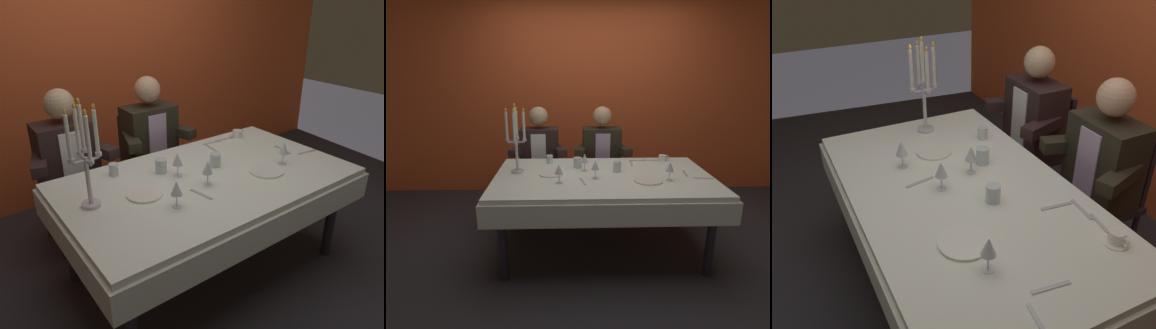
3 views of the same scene
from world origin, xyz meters
TOP-DOWN VIEW (x-y plane):
  - ground_plane at (0.00, 0.00)m, footprint 12.00×12.00m
  - back_wall at (0.00, 1.66)m, footprint 6.00×0.12m
  - dining_table at (0.00, 0.00)m, footprint 1.94×1.14m
  - candelabra at (-0.77, 0.10)m, footprint 0.19×0.19m
  - dinner_plate_0 at (0.36, -0.18)m, footprint 0.24×0.24m
  - dinner_plate_1 at (-0.46, 0.03)m, footprint 0.22×0.22m
  - wine_glass_0 at (-0.38, -0.20)m, footprint 0.07×0.07m
  - wine_glass_1 at (-0.08, -0.09)m, footprint 0.07×0.07m
  - wine_glass_2 at (-0.16, 0.12)m, footprint 0.07×0.07m
  - wine_glass_3 at (0.54, -0.16)m, footprint 0.07×0.07m
  - water_tumbler_0 at (-0.22, 0.23)m, footprint 0.08×0.08m
  - water_tumbler_1 at (-0.49, 0.38)m, footprint 0.06×0.06m
  - water_tumbler_2 at (0.14, 0.09)m, footprint 0.07×0.07m
  - coffee_cup_0 at (0.65, 0.42)m, footprint 0.13×0.12m
  - fork_0 at (-0.19, -0.17)m, footprint 0.05×0.17m
  - fork_1 at (0.39, 0.44)m, footprint 0.17×0.04m
  - spoon_2 at (0.74, 0.01)m, footprint 0.04×0.17m
  - fork_3 at (0.53, 0.45)m, footprint 0.17×0.04m
  - fork_4 at (0.32, 0.35)m, footprint 0.04×0.17m
  - fork_5 at (0.85, -0.13)m, footprint 0.17×0.04m
  - seated_diner_0 at (-0.63, 0.89)m, footprint 0.63×0.48m
  - seated_diner_1 at (0.07, 0.89)m, footprint 0.63×0.48m

SIDE VIEW (x-z plane):
  - ground_plane at x=0.00m, z-range 0.00..0.00m
  - dining_table at x=0.00m, z-range 0.25..0.99m
  - seated_diner_0 at x=-0.63m, z-range 0.12..1.36m
  - seated_diner_1 at x=0.07m, z-range 0.12..1.36m
  - fork_0 at x=-0.19m, z-range 0.74..0.75m
  - fork_1 at x=0.39m, z-range 0.74..0.75m
  - spoon_2 at x=0.74m, z-range 0.74..0.75m
  - fork_3 at x=0.53m, z-range 0.74..0.75m
  - fork_4 at x=0.32m, z-range 0.74..0.75m
  - fork_5 at x=0.85m, z-range 0.74..0.75m
  - dinner_plate_0 at x=0.36m, z-range 0.74..0.75m
  - dinner_plate_1 at x=-0.46m, z-range 0.74..0.75m
  - coffee_cup_0 at x=0.65m, z-range 0.74..0.80m
  - water_tumbler_1 at x=-0.49m, z-range 0.74..0.82m
  - water_tumbler_2 at x=0.14m, z-range 0.74..0.83m
  - water_tumbler_0 at x=-0.22m, z-range 0.74..0.84m
  - wine_glass_1 at x=-0.08m, z-range 0.77..0.94m
  - wine_glass_0 at x=-0.38m, z-range 0.77..0.94m
  - wine_glass_2 at x=-0.16m, z-range 0.77..0.94m
  - wine_glass_3 at x=0.54m, z-range 0.77..0.94m
  - candelabra at x=-0.77m, z-range 0.73..1.35m
  - back_wall at x=0.00m, z-range 0.00..2.70m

